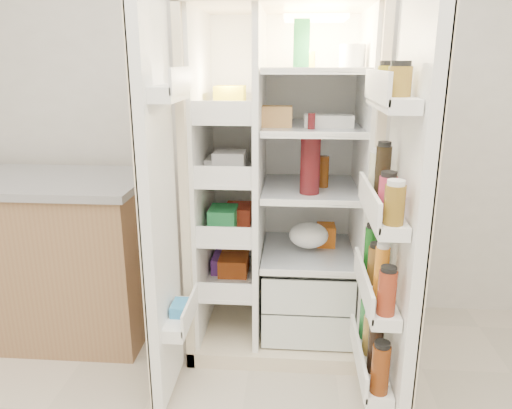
{
  "coord_description": "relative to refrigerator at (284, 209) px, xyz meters",
  "views": [
    {
      "loc": [
        0.2,
        -0.87,
        1.52
      ],
      "look_at": [
        0.04,
        1.25,
        0.89
      ],
      "focal_mm": 34.0,
      "sensor_mm": 36.0,
      "label": 1
    }
  ],
  "objects": [
    {
      "name": "wall_back",
      "position": [
        -0.16,
        0.35,
        0.61
      ],
      "size": [
        4.0,
        0.02,
        2.7
      ],
      "primitive_type": "cube",
      "color": "silver",
      "rests_on": "floor"
    },
    {
      "name": "refrigerator",
      "position": [
        0.0,
        0.0,
        0.0
      ],
      "size": [
        0.92,
        0.7,
        1.8
      ],
      "color": "beige",
      "rests_on": "floor"
    },
    {
      "name": "freezer_door",
      "position": [
        -0.52,
        -0.6,
        0.15
      ],
      "size": [
        0.15,
        0.4,
        1.72
      ],
      "color": "white",
      "rests_on": "floor"
    },
    {
      "name": "fridge_door",
      "position": [
        0.46,
        -0.7,
        0.13
      ],
      "size": [
        0.17,
        0.58,
        1.72
      ],
      "color": "white",
      "rests_on": "floor"
    },
    {
      "name": "kitchen_counter",
      "position": [
        -1.38,
        -0.08,
        -0.28
      ],
      "size": [
        1.26,
        0.67,
        0.92
      ],
      "color": "olive",
      "rests_on": "floor"
    }
  ]
}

